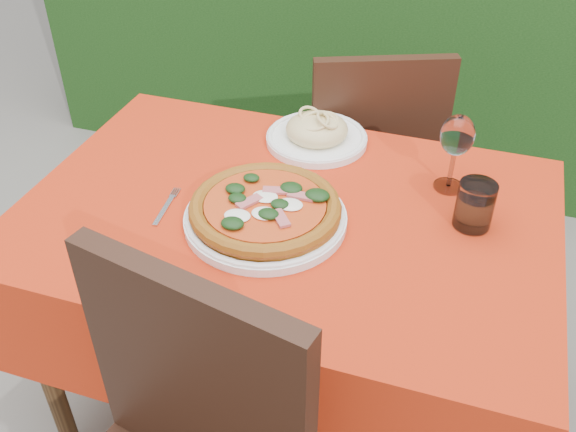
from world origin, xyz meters
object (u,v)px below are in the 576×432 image
(water_glass, at_px, (474,207))
(fork, at_px, (164,210))
(wine_glass, at_px, (457,138))
(pizza_plate, at_px, (265,211))
(pasta_plate, at_px, (317,133))
(chair_far, at_px, (370,157))

(water_glass, distance_m, fork, 0.72)
(water_glass, xyz_separation_m, wine_glass, (-0.07, 0.14, 0.09))
(wine_glass, xyz_separation_m, fork, (-0.63, -0.31, -0.14))
(pizza_plate, bearing_deg, pasta_plate, 88.34)
(pizza_plate, distance_m, wine_glass, 0.49)
(chair_far, distance_m, pizza_plate, 0.75)
(chair_far, relative_size, water_glass, 8.16)
(chair_far, relative_size, wine_glass, 4.58)
(pasta_plate, relative_size, wine_glass, 1.38)
(chair_far, distance_m, pasta_plate, 0.42)
(wine_glass, distance_m, fork, 0.71)
(pasta_plate, relative_size, fork, 1.69)
(wine_glass, bearing_deg, pizza_plate, -144.27)
(water_glass, bearing_deg, pasta_plate, 151.01)
(pasta_plate, distance_m, fork, 0.49)
(pizza_plate, xyz_separation_m, fork, (-0.24, -0.03, -0.03))
(chair_far, xyz_separation_m, pizza_plate, (-0.11, -0.70, 0.25))
(pasta_plate, height_order, wine_glass, wine_glass)
(chair_far, bearing_deg, wine_glass, 100.69)
(pasta_plate, distance_m, water_glass, 0.51)
(pasta_plate, bearing_deg, chair_far, 72.86)
(pizza_plate, relative_size, fork, 2.44)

